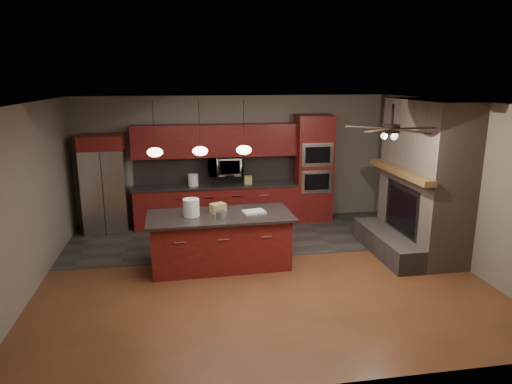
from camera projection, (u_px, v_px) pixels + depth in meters
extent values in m
plane|color=brown|center=(259.00, 271.00, 7.67)|extent=(7.00, 7.00, 0.00)
cube|color=white|center=(260.00, 102.00, 6.99)|extent=(7.00, 6.00, 0.02)
cube|color=#6A6355|center=(236.00, 159.00, 10.20)|extent=(7.00, 0.02, 2.80)
cube|color=#6A6355|center=(458.00, 183.00, 7.90)|extent=(0.02, 6.00, 2.80)
cube|color=#6A6355|center=(28.00, 200.00, 6.77)|extent=(0.02, 6.00, 2.80)
cube|color=#312F2C|center=(244.00, 236.00, 9.39)|extent=(7.00, 2.40, 0.01)
cube|color=#796356|center=(425.00, 179.00, 8.21)|extent=(0.80, 2.00, 2.80)
cube|color=#473F3A|center=(386.00, 243.00, 8.40)|extent=(0.50, 2.00, 0.40)
cube|color=#2D2D30|center=(403.00, 210.00, 8.29)|extent=(0.05, 1.20, 0.95)
cube|color=black|center=(401.00, 210.00, 8.29)|extent=(0.02, 1.00, 0.75)
cube|color=brown|center=(400.00, 171.00, 8.10)|extent=(0.22, 2.10, 0.10)
cube|color=maroon|center=(217.00, 205.00, 10.07)|extent=(3.55, 0.60, 0.86)
cube|color=black|center=(217.00, 186.00, 9.96)|extent=(3.59, 0.64, 0.04)
cube|color=black|center=(215.00, 169.00, 10.15)|extent=(3.55, 0.03, 0.60)
cube|color=maroon|center=(215.00, 141.00, 9.85)|extent=(3.55, 0.35, 0.70)
cube|color=maroon|center=(313.00, 168.00, 10.24)|extent=(0.80, 0.60, 2.38)
cube|color=silver|center=(317.00, 182.00, 10.01)|extent=(0.70, 0.03, 0.52)
cube|color=black|center=(317.00, 182.00, 9.99)|extent=(0.55, 0.02, 0.35)
cube|color=silver|center=(318.00, 155.00, 9.86)|extent=(0.70, 0.03, 0.52)
cube|color=black|center=(318.00, 155.00, 9.84)|extent=(0.55, 0.02, 0.35)
imported|color=silver|center=(225.00, 166.00, 9.94)|extent=(0.73, 0.41, 0.50)
cube|color=silver|center=(106.00, 191.00, 9.51)|extent=(0.88, 0.72, 1.75)
cube|color=#2D2D30|center=(103.00, 195.00, 9.16)|extent=(0.02, 0.02, 1.73)
cube|color=silver|center=(98.00, 193.00, 9.12)|extent=(0.03, 0.03, 0.88)
cube|color=silver|center=(108.00, 193.00, 9.16)|extent=(0.03, 0.03, 0.88)
cube|color=maroon|center=(102.00, 142.00, 9.26)|extent=(0.88, 0.72, 0.30)
cube|color=maroon|center=(220.00, 241.00, 7.82)|extent=(2.31, 1.02, 0.88)
cube|color=black|center=(220.00, 216.00, 7.71)|extent=(2.47, 1.17, 0.04)
cylinder|color=silver|center=(191.00, 208.00, 7.59)|extent=(0.34, 0.34, 0.29)
cylinder|color=#AEAEB3|center=(221.00, 215.00, 7.47)|extent=(0.20, 0.20, 0.12)
cube|color=silver|center=(254.00, 212.00, 7.81)|extent=(0.41, 0.32, 0.04)
cube|color=#A08652|center=(218.00, 208.00, 7.81)|extent=(0.30, 0.26, 0.16)
cylinder|color=white|center=(193.00, 180.00, 9.85)|extent=(0.23, 0.23, 0.25)
cube|color=tan|center=(248.00, 180.00, 10.00)|extent=(0.17, 0.13, 0.18)
cylinder|color=black|center=(153.00, 125.00, 7.49)|extent=(0.01, 0.01, 0.78)
ellipsoid|color=white|center=(155.00, 152.00, 7.60)|extent=(0.26, 0.26, 0.16)
cylinder|color=black|center=(199.00, 124.00, 7.61)|extent=(0.01, 0.01, 0.78)
ellipsoid|color=white|center=(200.00, 151.00, 7.72)|extent=(0.26, 0.26, 0.16)
cylinder|color=black|center=(244.00, 124.00, 7.73)|extent=(0.01, 0.01, 0.78)
ellipsoid|color=white|center=(244.00, 150.00, 7.84)|extent=(0.26, 0.26, 0.16)
cylinder|color=black|center=(392.00, 115.00, 6.55)|extent=(0.04, 0.04, 0.30)
cylinder|color=black|center=(391.00, 129.00, 6.60)|extent=(0.24, 0.24, 0.12)
cube|color=black|center=(416.00, 128.00, 6.66)|extent=(0.60, 0.12, 0.01)
cube|color=black|center=(388.00, 126.00, 6.97)|extent=(0.30, 0.61, 0.01)
cube|color=black|center=(365.00, 127.00, 6.77)|extent=(0.56, 0.45, 0.01)
cube|color=black|center=(378.00, 131.00, 6.34)|extent=(0.56, 0.45, 0.01)
cube|color=black|center=(411.00, 131.00, 6.28)|extent=(0.30, 0.61, 0.01)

